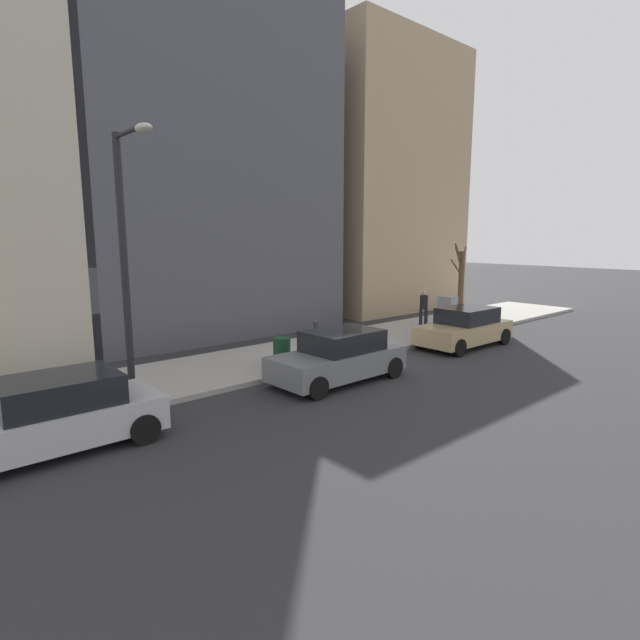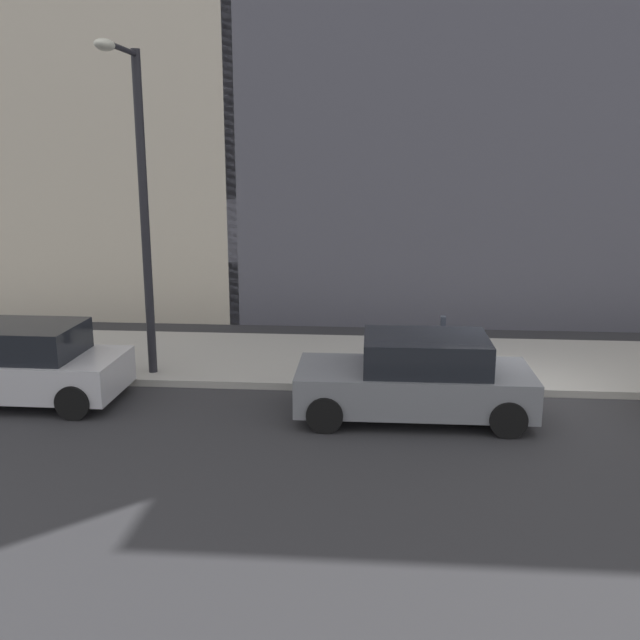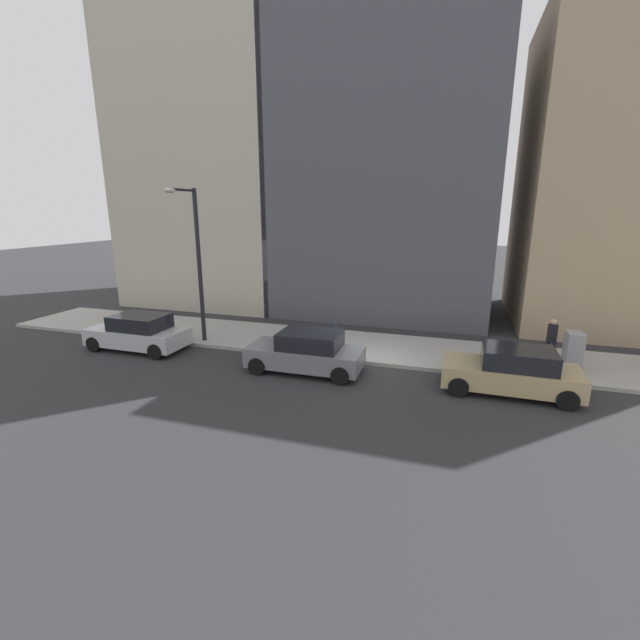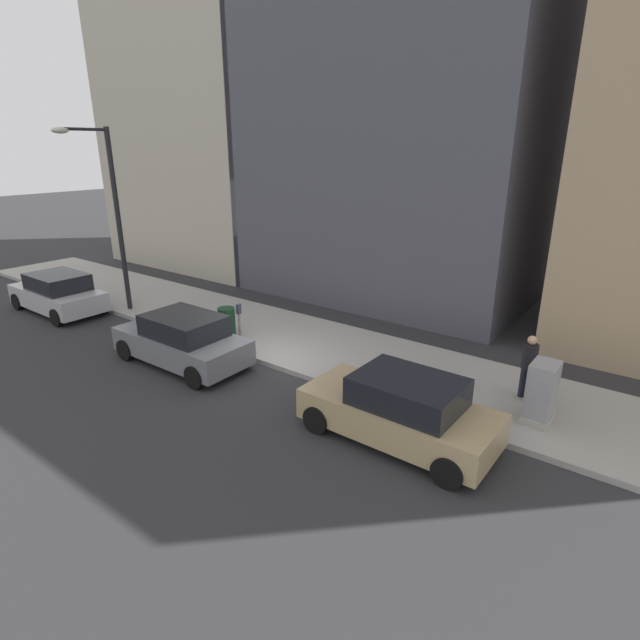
{
  "view_description": "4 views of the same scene",
  "coord_description": "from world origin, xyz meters",
  "px_view_note": "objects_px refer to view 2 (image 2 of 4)",
  "views": [
    {
      "loc": [
        -11.68,
        11.8,
        4.28
      ],
      "look_at": [
        1.35,
        0.32,
        1.34
      ],
      "focal_mm": 28.0,
      "sensor_mm": 36.0,
      "label": 1
    },
    {
      "loc": [
        -13.63,
        2.62,
        4.7
      ],
      "look_at": [
        1.07,
        3.82,
        1.23
      ],
      "focal_mm": 40.0,
      "sensor_mm": 36.0,
      "label": 2
    },
    {
      "loc": [
        -15.29,
        -3.07,
        5.85
      ],
      "look_at": [
        -0.08,
        1.74,
        1.67
      ],
      "focal_mm": 24.0,
      "sensor_mm": 36.0,
      "label": 3
    },
    {
      "loc": [
        -9.61,
        -9.35,
        6.09
      ],
      "look_at": [
        1.91,
        -0.72,
        1.0
      ],
      "focal_mm": 28.0,
      "sensor_mm": 36.0,
      "label": 4
    }
  ],
  "objects_px": {
    "streetlamp": "(139,188)",
    "trash_bin": "(389,352)",
    "parked_car_grey": "(417,378)",
    "parking_meter": "(442,341)",
    "office_block_center": "(434,24)",
    "parked_car_silver": "(16,364)"
  },
  "relations": [
    {
      "from": "parked_car_silver",
      "to": "streetlamp",
      "type": "bearing_deg",
      "value": -58.57
    },
    {
      "from": "parked_car_silver",
      "to": "streetlamp",
      "type": "xyz_separation_m",
      "value": [
        1.31,
        -2.18,
        3.28
      ]
    },
    {
      "from": "trash_bin",
      "to": "office_block_center",
      "type": "height_order",
      "value": "office_block_center"
    },
    {
      "from": "streetlamp",
      "to": "trash_bin",
      "type": "bearing_deg",
      "value": -82.95
    },
    {
      "from": "parking_meter",
      "to": "parked_car_grey",
      "type": "bearing_deg",
      "value": 160.92
    },
    {
      "from": "parking_meter",
      "to": "streetlamp",
      "type": "height_order",
      "value": "streetlamp"
    },
    {
      "from": "parking_meter",
      "to": "trash_bin",
      "type": "distance_m",
      "value": 1.22
    },
    {
      "from": "parking_meter",
      "to": "trash_bin",
      "type": "relative_size",
      "value": 1.5
    },
    {
      "from": "parked_car_silver",
      "to": "parking_meter",
      "type": "xyz_separation_m",
      "value": [
        1.48,
        -8.24,
        0.24
      ]
    },
    {
      "from": "parking_meter",
      "to": "parked_car_silver",
      "type": "bearing_deg",
      "value": 100.16
    },
    {
      "from": "parking_meter",
      "to": "office_block_center",
      "type": "distance_m",
      "value": 13.32
    },
    {
      "from": "parked_car_grey",
      "to": "streetlamp",
      "type": "relative_size",
      "value": 0.65
    },
    {
      "from": "office_block_center",
      "to": "parked_car_silver",
      "type": "bearing_deg",
      "value": 145.1
    },
    {
      "from": "trash_bin",
      "to": "parking_meter",
      "type": "bearing_deg",
      "value": -112.79
    },
    {
      "from": "parking_meter",
      "to": "trash_bin",
      "type": "bearing_deg",
      "value": 67.21
    },
    {
      "from": "parked_car_grey",
      "to": "parking_meter",
      "type": "relative_size",
      "value": 3.12
    },
    {
      "from": "parked_car_silver",
      "to": "parked_car_grey",
      "type": "bearing_deg",
      "value": -91.37
    },
    {
      "from": "parked_car_silver",
      "to": "trash_bin",
      "type": "distance_m",
      "value": 7.43
    },
    {
      "from": "trash_bin",
      "to": "office_block_center",
      "type": "bearing_deg",
      "value": -7.7
    },
    {
      "from": "trash_bin",
      "to": "office_block_center",
      "type": "relative_size",
      "value": 0.05
    },
    {
      "from": "office_block_center",
      "to": "trash_bin",
      "type": "bearing_deg",
      "value": 172.3
    },
    {
      "from": "parked_car_grey",
      "to": "streetlamp",
      "type": "bearing_deg",
      "value": 73.73
    }
  ]
}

